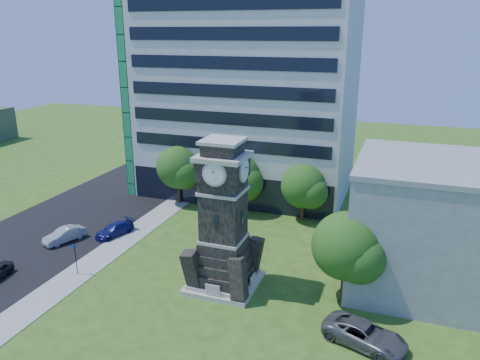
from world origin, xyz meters
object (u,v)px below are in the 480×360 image
at_px(clock_tower, 224,226).
at_px(car_east_lot, 365,334).
at_px(street_sign, 76,256).
at_px(park_bench, 211,279).
at_px(car_street_north, 115,229).
at_px(car_street_mid, 64,235).

xyz_separation_m(clock_tower, car_east_lot, (11.56, -3.99, -4.50)).
relative_size(car_east_lot, street_sign, 2.00).
xyz_separation_m(clock_tower, park_bench, (-1.06, -0.23, -4.83)).
distance_m(park_bench, street_sign, 11.74).
bearing_deg(park_bench, clock_tower, 6.64).
bearing_deg(car_east_lot, street_sign, 105.81).
relative_size(clock_tower, car_street_north, 2.88).
distance_m(car_east_lot, park_bench, 13.17).
bearing_deg(park_bench, car_east_lot, -22.26).
height_order(car_east_lot, street_sign, street_sign).
height_order(clock_tower, park_bench, clock_tower).
distance_m(clock_tower, car_street_north, 15.81).
relative_size(car_street_mid, car_street_north, 0.97).
distance_m(car_street_north, street_sign, 8.21).
bearing_deg(clock_tower, street_sign, -168.32).
relative_size(car_street_mid, street_sign, 1.48).
relative_size(car_street_mid, park_bench, 2.49).
bearing_deg(car_street_mid, street_sign, -22.56).
bearing_deg(park_bench, street_sign, -174.05).
distance_m(car_street_mid, car_street_north, 4.81).
distance_m(clock_tower, park_bench, 4.95).
bearing_deg(clock_tower, car_east_lot, -19.04).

